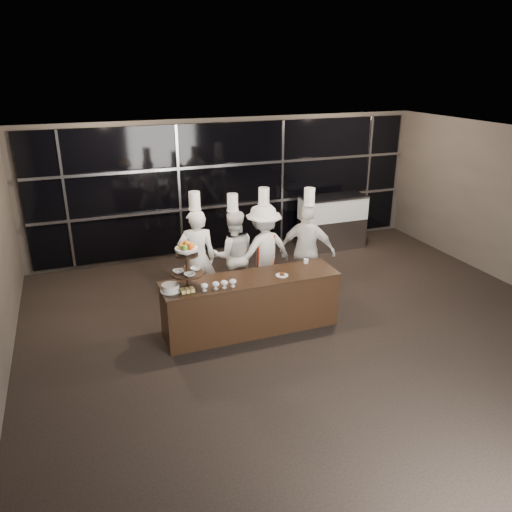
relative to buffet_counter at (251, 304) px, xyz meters
name	(u,v)px	position (x,y,z in m)	size (l,w,h in m)	color
room	(344,265)	(0.89, -1.29, 1.03)	(10.00, 10.00, 10.00)	black
window_wall	(232,187)	(0.89, 3.65, 1.04)	(8.60, 0.10, 2.80)	black
buffet_counter	(251,304)	(0.00, 0.00, 0.00)	(2.84, 0.74, 0.92)	black
display_stand	(187,261)	(-1.00, 0.00, 0.87)	(0.48, 0.48, 0.74)	black
compotes	(219,284)	(-0.58, -0.22, 0.54)	(0.55, 0.11, 0.12)	silver
layer_cake	(170,288)	(-1.28, -0.05, 0.51)	(0.30, 0.30, 0.11)	white
pastry_squares	(188,290)	(-1.05, -0.17, 0.48)	(0.20, 0.13, 0.05)	#DDBE6C
small_plate	(282,275)	(0.49, -0.10, 0.47)	(0.20, 0.20, 0.05)	white
chef_cup	(306,261)	(1.08, 0.25, 0.49)	(0.08, 0.08, 0.07)	white
display_case	(332,219)	(3.12, 3.01, 0.22)	(1.52, 0.66, 1.24)	#A5A5AA
chef_a	(197,257)	(-0.57, 1.16, 0.45)	(0.71, 0.53, 2.09)	white
chef_b	(233,254)	(0.12, 1.25, 0.38)	(0.90, 0.75, 1.97)	silver
chef_c	(264,250)	(0.67, 1.15, 0.42)	(1.24, 0.86, 2.05)	white
chef_d	(307,250)	(1.41, 0.87, 0.42)	(1.08, 0.95, 2.05)	white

